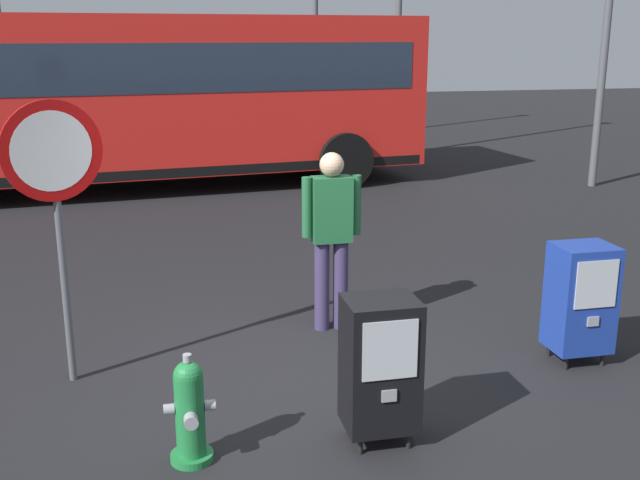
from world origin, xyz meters
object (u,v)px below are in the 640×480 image
Objects in this scene: newspaper_box_primary at (380,364)px; pedestrian at (331,231)px; bus_near at (124,92)px; newspaper_box_secondary at (581,297)px; fire_hydrant at (190,411)px; bus_far at (55,79)px; stop_sign at (55,184)px.

pedestrian reaches higher than newspaper_box_primary.
bus_near reaches higher than newspaper_box_primary.
newspaper_box_primary and newspaper_box_secondary have the same top height.
newspaper_box_primary is 0.10× the size of bus_near.
fire_hydrant is 0.45× the size of pedestrian.
newspaper_box_secondary is at bearing 14.75° from fire_hydrant.
bus_far is at bearing 112.84° from newspaper_box_secondary.
bus_far is (-1.61, 4.35, 0.00)m from bus_near.
fire_hydrant is 0.33× the size of stop_sign.
fire_hydrant is 9.52m from bus_near.
newspaper_box_secondary is at bearing -7.56° from stop_sign.
stop_sign reaches higher than newspaper_box_primary.
bus_far reaches higher than newspaper_box_secondary.
newspaper_box_primary is 14.24m from bus_far.
bus_near reaches higher than fire_hydrant.
bus_near is (0.32, 8.00, 0.11)m from stop_sign.
stop_sign is (-2.12, 1.44, 1.03)m from newspaper_box_primary.
bus_far is at bearing 103.92° from newspaper_box_primary.
bus_far is (-3.58, 11.71, 0.76)m from pedestrian.
stop_sign reaches higher than newspaper_box_secondary.
newspaper_box_secondary is at bearing 23.81° from newspaper_box_primary.
newspaper_box_primary is at bearing -1.21° from fire_hydrant.
bus_far reaches higher than pedestrian.
pedestrian is 7.66m from bus_near.
stop_sign is at bearing 145.85° from newspaper_box_primary.
newspaper_box_primary is (1.26, -0.03, 0.22)m from fire_hydrant.
fire_hydrant is at bearing -124.82° from pedestrian.
newspaper_box_primary is 0.10× the size of bus_far.
stop_sign is at bearing 172.44° from newspaper_box_secondary.
stop_sign is 12.41m from bus_far.
bus_near is 1.00× the size of bus_far.
stop_sign is (-0.86, 1.41, 1.25)m from fire_hydrant.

